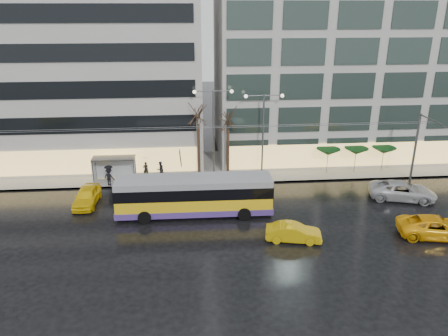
{
  "coord_description": "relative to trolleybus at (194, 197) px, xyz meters",
  "views": [
    {
      "loc": [
        -0.43,
        -31.12,
        17.05
      ],
      "look_at": [
        2.57,
        5.0,
        3.29
      ],
      "focal_mm": 35.0,
      "sensor_mm": 36.0,
      "label": 1
    }
  ],
  "objects": [
    {
      "name": "building_left",
      "position": [
        -15.85,
        16.33,
        9.5
      ],
      "size": [
        34.0,
        14.0,
        22.0
      ],
      "primitive_type": "cube",
      "color": "#A7A4A0",
      "rests_on": "sidewalk"
    },
    {
      "name": "ground",
      "position": [
        0.15,
        -2.67,
        -1.65
      ],
      "size": [
        140.0,
        140.0,
        0.0
      ],
      "primitive_type": "plane",
      "color": "black",
      "rests_on": "ground"
    },
    {
      "name": "pedestrian_b",
      "position": [
        -3.35,
        8.58,
        -0.66
      ],
      "size": [
        1.03,
        1.0,
        1.67
      ],
      "color": "black",
      "rests_on": "sidewalk"
    },
    {
      "name": "pedestrian_a",
      "position": [
        -4.86,
        8.86,
        -0.03
      ],
      "size": [
        1.25,
        1.26,
        2.19
      ],
      "color": "black",
      "rests_on": "sidewalk"
    },
    {
      "name": "taxi_a",
      "position": [
        -9.6,
        2.79,
        -0.85
      ],
      "size": [
        2.06,
        4.77,
        1.6
      ],
      "primitive_type": "imported",
      "rotation": [
        0.0,
        0.0,
        -0.04
      ],
      "color": "yellow",
      "rests_on": "ground"
    },
    {
      "name": "parasol_b",
      "position": [
        17.15,
        8.33,
        0.8
      ],
      "size": [
        2.5,
        2.5,
        2.65
      ],
      "color": "#595B60",
      "rests_on": "sidewalk"
    },
    {
      "name": "parasol_c",
      "position": [
        20.15,
        8.33,
        0.8
      ],
      "size": [
        2.5,
        2.5,
        2.65
      ],
      "color": "#595B60",
      "rests_on": "sidewalk"
    },
    {
      "name": "sidewalk",
      "position": [
        2.15,
        11.33,
        -1.57
      ],
      "size": [
        80.0,
        10.0,
        0.15
      ],
      "primitive_type": "cube",
      "color": "gray",
      "rests_on": "ground"
    },
    {
      "name": "bus_shelter",
      "position": [
        -8.23,
        8.02,
        0.31
      ],
      "size": [
        4.2,
        1.6,
        2.51
      ],
      "color": "#595B60",
      "rests_on": "sidewalk"
    },
    {
      "name": "kerb",
      "position": [
        2.15,
        6.38,
        -1.57
      ],
      "size": [
        80.0,
        0.1,
        0.15
      ],
      "primitive_type": "cube",
      "color": "slate",
      "rests_on": "ground"
    },
    {
      "name": "trolleybus",
      "position": [
        0.0,
        0.0,
        0.0
      ],
      "size": [
        13.18,
        5.19,
        6.09
      ],
      "color": "yellow",
      "rests_on": "ground"
    },
    {
      "name": "street_lamp_near",
      "position": [
        2.15,
        8.13,
        4.34
      ],
      "size": [
        3.96,
        0.36,
        9.03
      ],
      "color": "#595B60",
      "rests_on": "sidewalk"
    },
    {
      "name": "catenary",
      "position": [
        1.15,
        5.27,
        2.6
      ],
      "size": [
        42.24,
        5.12,
        7.0
      ],
      "color": "#595B60",
      "rests_on": "ground"
    },
    {
      "name": "taxi_b",
      "position": [
        7.42,
        -5.09,
        -0.95
      ],
      "size": [
        4.42,
        2.24,
        1.39
      ],
      "primitive_type": "imported",
      "rotation": [
        0.0,
        0.0,
        1.38
      ],
      "color": "gold",
      "rests_on": "ground"
    },
    {
      "name": "building_right",
      "position": [
        19.15,
        16.33,
        11.0
      ],
      "size": [
        32.0,
        14.0,
        25.0
      ],
      "primitive_type": "cube",
      "color": "#A7A4A0",
      "rests_on": "sidewalk"
    },
    {
      "name": "sedan_silver",
      "position": [
        19.19,
        1.54,
        -0.82
      ],
      "size": [
        6.47,
        4.29,
        1.65
      ],
      "primitive_type": "imported",
      "rotation": [
        0.0,
        0.0,
        1.29
      ],
      "color": "#B4B4B9",
      "rests_on": "ground"
    },
    {
      "name": "parasol_a",
      "position": [
        14.15,
        8.33,
        0.8
      ],
      "size": [
        2.5,
        2.5,
        2.65
      ],
      "color": "#595B60",
      "rests_on": "sidewalk"
    },
    {
      "name": "tree_a",
      "position": [
        0.65,
        8.33,
        5.44
      ],
      "size": [
        3.2,
        3.2,
        8.4
      ],
      "color": "black",
      "rests_on": "sidewalk"
    },
    {
      "name": "street_lamp_far",
      "position": [
        7.15,
        8.13,
        4.06
      ],
      "size": [
        3.96,
        0.36,
        8.53
      ],
      "color": "#595B60",
      "rests_on": "sidewalk"
    },
    {
      "name": "tree_b",
      "position": [
        3.65,
        8.53,
        4.75
      ],
      "size": [
        3.2,
        3.2,
        7.7
      ],
      "color": "black",
      "rests_on": "sidewalk"
    },
    {
      "name": "taxi_c",
      "position": [
        18.57,
        -5.35,
        -0.85
      ],
      "size": [
        6.16,
        3.69,
        1.6
      ],
      "primitive_type": "imported",
      "rotation": [
        0.0,
        0.0,
        1.38
      ],
      "color": "#F9AF0D",
      "rests_on": "ground"
    },
    {
      "name": "pedestrian_c",
      "position": [
        -8.23,
        6.73,
        -0.38
      ],
      "size": [
        1.35,
        1.13,
        2.11
      ],
      "color": "black",
      "rests_on": "sidewalk"
    }
  ]
}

